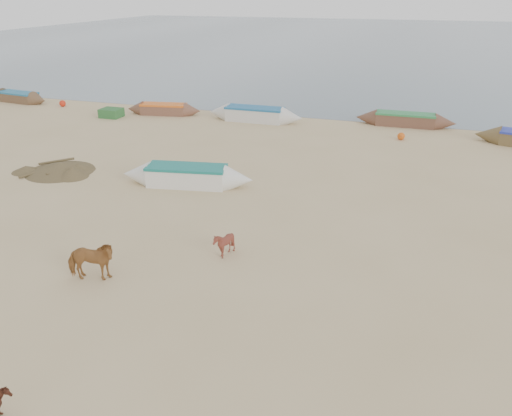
% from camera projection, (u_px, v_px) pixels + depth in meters
% --- Properties ---
extents(ground, '(140.00, 140.00, 0.00)m').
position_uv_depth(ground, '(216.00, 289.00, 15.10)').
color(ground, tan).
rests_on(ground, ground).
extents(sea, '(160.00, 160.00, 0.00)m').
position_uv_depth(sea, '(394.00, 40.00, 86.43)').
color(sea, slate).
rests_on(sea, ground).
extents(cow_adult, '(1.72, 1.13, 1.34)m').
position_uv_depth(cow_adult, '(91.00, 261.00, 15.30)').
color(cow_adult, '#996432').
rests_on(cow_adult, ground).
extents(calf_front, '(1.13, 1.09, 0.95)m').
position_uv_depth(calf_front, '(224.00, 244.00, 16.77)').
color(calf_front, maroon).
rests_on(calf_front, ground).
extents(near_canoe, '(6.24, 2.27, 0.94)m').
position_uv_depth(near_canoe, '(187.00, 176.00, 22.81)').
color(near_canoe, silver).
rests_on(near_canoe, ground).
extents(debris_pile, '(4.39, 4.39, 0.45)m').
position_uv_depth(debris_pile, '(60.00, 167.00, 24.63)').
color(debris_pile, brown).
rests_on(debris_pile, ground).
extents(waterline_canoes, '(55.20, 4.75, 0.96)m').
position_uv_depth(waterline_canoes, '(377.00, 123.00, 31.79)').
color(waterline_canoes, brown).
rests_on(waterline_canoes, ground).
extents(beach_clutter, '(42.71, 4.30, 0.64)m').
position_uv_depth(beach_clutter, '(387.00, 128.00, 31.09)').
color(beach_clutter, '#2C622F').
rests_on(beach_clutter, ground).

